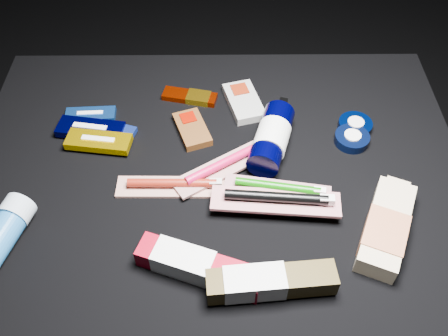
{
  "coord_description": "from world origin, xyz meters",
  "views": [
    {
      "loc": [
        0.01,
        -0.61,
        1.15
      ],
      "look_at": [
        0.01,
        0.01,
        0.42
      ],
      "focal_mm": 40.0,
      "sensor_mm": 36.0,
      "label": 1
    }
  ],
  "objects_px": {
    "bodywash_bottle": "(386,229)",
    "toothpaste_carton_red": "(194,265)",
    "lotion_bottle": "(272,138)",
    "deodorant_stick": "(3,233)"
  },
  "relations": [
    {
      "from": "bodywash_bottle",
      "to": "toothpaste_carton_red",
      "type": "height_order",
      "value": "same"
    },
    {
      "from": "bodywash_bottle",
      "to": "toothpaste_carton_red",
      "type": "distance_m",
      "value": 0.34
    },
    {
      "from": "bodywash_bottle",
      "to": "lotion_bottle",
      "type": "bearing_deg",
      "value": 155.1
    },
    {
      "from": "bodywash_bottle",
      "to": "toothpaste_carton_red",
      "type": "relative_size",
      "value": 0.96
    },
    {
      "from": "bodywash_bottle",
      "to": "deodorant_stick",
      "type": "distance_m",
      "value": 0.66
    },
    {
      "from": "deodorant_stick",
      "to": "toothpaste_carton_red",
      "type": "distance_m",
      "value": 0.33
    },
    {
      "from": "lotion_bottle",
      "to": "toothpaste_carton_red",
      "type": "distance_m",
      "value": 0.31
    },
    {
      "from": "deodorant_stick",
      "to": "toothpaste_carton_red",
      "type": "bearing_deg",
      "value": 5.29
    },
    {
      "from": "bodywash_bottle",
      "to": "deodorant_stick",
      "type": "relative_size",
      "value": 1.41
    },
    {
      "from": "deodorant_stick",
      "to": "toothpaste_carton_red",
      "type": "xyz_separation_m",
      "value": [
        0.33,
        -0.06,
        -0.01
      ]
    }
  ]
}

